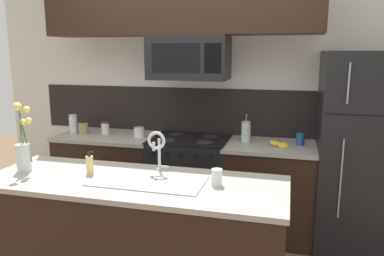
% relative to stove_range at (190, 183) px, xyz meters
% --- Properties ---
extents(rear_partition, '(5.20, 0.10, 2.60)m').
position_rel_stove_range_xyz_m(rear_partition, '(0.30, 0.38, 0.84)').
color(rear_partition, silver).
rests_on(rear_partition, ground).
extents(splash_band, '(3.59, 0.01, 0.48)m').
position_rel_stove_range_xyz_m(splash_band, '(-0.00, 0.32, 0.69)').
color(splash_band, black).
rests_on(splash_band, rear_partition).
extents(back_counter_left, '(1.03, 0.65, 0.91)m').
position_rel_stove_range_xyz_m(back_counter_left, '(-0.88, 0.00, -0.01)').
color(back_counter_left, black).
rests_on(back_counter_left, ground).
extents(back_counter_right, '(0.85, 0.65, 0.91)m').
position_rel_stove_range_xyz_m(back_counter_right, '(0.79, 0.00, -0.01)').
color(back_counter_right, black).
rests_on(back_counter_right, ground).
extents(stove_range, '(0.76, 0.64, 0.93)m').
position_rel_stove_range_xyz_m(stove_range, '(0.00, 0.00, 0.00)').
color(stove_range, black).
rests_on(stove_range, ground).
extents(microwave, '(0.74, 0.40, 0.41)m').
position_rel_stove_range_xyz_m(microwave, '(0.00, -0.02, 1.24)').
color(microwave, black).
extents(upper_cabinet_band, '(2.58, 0.34, 0.60)m').
position_rel_stove_range_xyz_m(upper_cabinet_band, '(-0.09, -0.05, 1.75)').
color(upper_cabinet_band, black).
extents(refrigerator, '(0.88, 0.74, 1.77)m').
position_rel_stove_range_xyz_m(refrigerator, '(1.64, 0.02, 0.42)').
color(refrigerator, black).
rests_on(refrigerator, ground).
extents(storage_jar_tall, '(0.09, 0.09, 0.20)m').
position_rel_stove_range_xyz_m(storage_jar_tall, '(-1.28, -0.01, 0.55)').
color(storage_jar_tall, silver).
rests_on(storage_jar_tall, back_counter_left).
extents(storage_jar_medium, '(0.10, 0.10, 0.13)m').
position_rel_stove_range_xyz_m(storage_jar_medium, '(-1.17, -0.01, 0.51)').
color(storage_jar_medium, '#997F5B').
rests_on(storage_jar_medium, back_counter_left).
extents(storage_jar_short, '(0.08, 0.08, 0.13)m').
position_rel_stove_range_xyz_m(storage_jar_short, '(-0.94, 0.04, 0.51)').
color(storage_jar_short, silver).
rests_on(storage_jar_short, back_counter_left).
extents(storage_jar_squat, '(0.11, 0.11, 0.10)m').
position_rel_stove_range_xyz_m(storage_jar_squat, '(-0.53, -0.01, 0.50)').
color(storage_jar_squat, silver).
rests_on(storage_jar_squat, back_counter_left).
extents(banana_bunch, '(0.19, 0.15, 0.08)m').
position_rel_stove_range_xyz_m(banana_bunch, '(0.87, -0.06, 0.47)').
color(banana_bunch, yellow).
rests_on(banana_bunch, back_counter_right).
extents(french_press, '(0.09, 0.09, 0.27)m').
position_rel_stove_range_xyz_m(french_press, '(0.54, 0.06, 0.55)').
color(french_press, silver).
rests_on(french_press, back_counter_right).
extents(coffee_tin, '(0.08, 0.08, 0.11)m').
position_rel_stove_range_xyz_m(coffee_tin, '(1.05, 0.05, 0.50)').
color(coffee_tin, '#1E5184').
rests_on(coffee_tin, back_counter_right).
extents(island_counter, '(2.06, 0.73, 0.91)m').
position_rel_stove_range_xyz_m(island_counter, '(-0.06, -1.25, -0.01)').
color(island_counter, black).
rests_on(island_counter, ground).
extents(kitchen_sink, '(0.76, 0.39, 0.16)m').
position_rel_stove_range_xyz_m(kitchen_sink, '(0.05, -1.25, 0.38)').
color(kitchen_sink, '#ADAFB5').
rests_on(kitchen_sink, island_counter).
extents(sink_faucet, '(0.14, 0.14, 0.31)m').
position_rel_stove_range_xyz_m(sink_faucet, '(0.05, -1.06, 0.65)').
color(sink_faucet, '#B7BABF').
rests_on(sink_faucet, island_counter).
extents(dish_soap_bottle, '(0.06, 0.05, 0.16)m').
position_rel_stove_range_xyz_m(dish_soap_bottle, '(-0.41, -1.21, 0.52)').
color(dish_soap_bottle, '#DBCC75').
rests_on(dish_soap_bottle, island_counter).
extents(drinking_glass, '(0.07, 0.07, 0.11)m').
position_rel_stove_range_xyz_m(drinking_glass, '(0.51, -1.21, 0.50)').
color(drinking_glass, silver).
rests_on(drinking_glass, island_counter).
extents(flower_vase, '(0.11, 0.12, 0.51)m').
position_rel_stove_range_xyz_m(flower_vase, '(-0.90, -1.27, 0.59)').
color(flower_vase, silver).
rests_on(flower_vase, island_counter).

